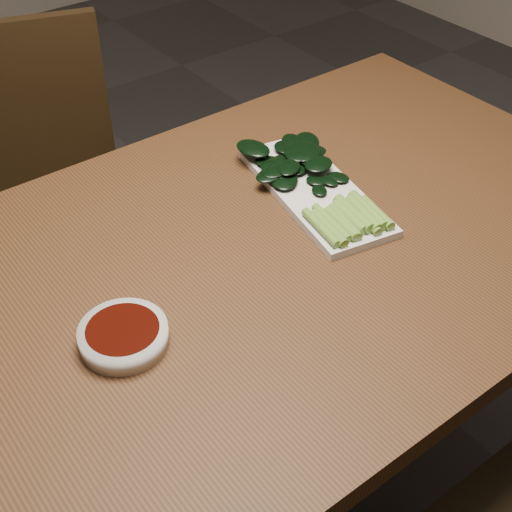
{
  "coord_description": "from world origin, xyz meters",
  "views": [
    {
      "loc": [
        -0.5,
        -0.68,
        1.47
      ],
      "look_at": [
        0.01,
        -0.02,
        0.76
      ],
      "focal_mm": 50.0,
      "sensor_mm": 36.0,
      "label": 1
    }
  ],
  "objects_px": {
    "table": "(246,290)",
    "sauce_bowl": "(124,336)",
    "gai_lan": "(310,178)",
    "serving_plate": "(315,191)",
    "chair_far": "(40,209)"
  },
  "relations": [
    {
      "from": "sauce_bowl",
      "to": "serving_plate",
      "type": "bearing_deg",
      "value": 13.94
    },
    {
      "from": "chair_far",
      "to": "serving_plate",
      "type": "height_order",
      "value": "chair_far"
    },
    {
      "from": "sauce_bowl",
      "to": "gai_lan",
      "type": "bearing_deg",
      "value": 15.82
    },
    {
      "from": "sauce_bowl",
      "to": "table",
      "type": "bearing_deg",
      "value": 11.13
    },
    {
      "from": "table",
      "to": "serving_plate",
      "type": "bearing_deg",
      "value": 17.31
    },
    {
      "from": "chair_far",
      "to": "sauce_bowl",
      "type": "height_order",
      "value": "chair_far"
    },
    {
      "from": "gai_lan",
      "to": "sauce_bowl",
      "type": "bearing_deg",
      "value": -164.18
    },
    {
      "from": "table",
      "to": "sauce_bowl",
      "type": "relative_size",
      "value": 11.52
    },
    {
      "from": "table",
      "to": "chair_far",
      "type": "distance_m",
      "value": 0.71
    },
    {
      "from": "table",
      "to": "chair_far",
      "type": "bearing_deg",
      "value": 97.87
    },
    {
      "from": "table",
      "to": "sauce_bowl",
      "type": "height_order",
      "value": "sauce_bowl"
    },
    {
      "from": "table",
      "to": "sauce_bowl",
      "type": "bearing_deg",
      "value": -168.87
    },
    {
      "from": "sauce_bowl",
      "to": "serving_plate",
      "type": "height_order",
      "value": "sauce_bowl"
    },
    {
      "from": "table",
      "to": "gai_lan",
      "type": "xyz_separation_m",
      "value": [
        0.2,
        0.08,
        0.1
      ]
    },
    {
      "from": "chair_far",
      "to": "gai_lan",
      "type": "xyz_separation_m",
      "value": [
        0.29,
        -0.6,
        0.29
      ]
    }
  ]
}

